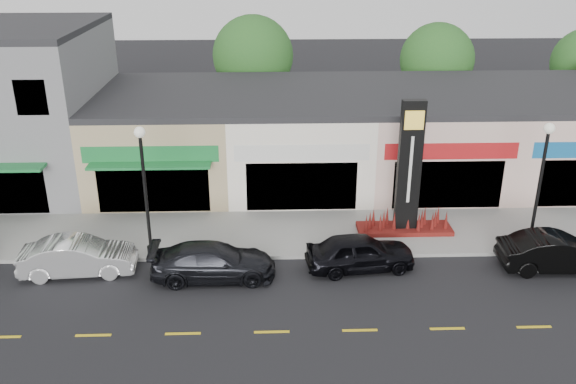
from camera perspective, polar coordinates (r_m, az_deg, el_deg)
The scene contains 16 objects.
ground at distance 23.85m, azimuth 5.73°, elevation -8.55°, with size 120.00×120.00×0.00m, color black.
sidewalk at distance 27.59m, azimuth 4.62°, elevation -3.71°, with size 52.00×4.30×0.15m, color gray.
curb at distance 25.61m, azimuth 5.15°, elevation -5.96°, with size 52.00×0.20×0.15m, color gray.
shop_beige at distance 33.62m, azimuth -11.20°, elevation 5.14°, with size 7.00×10.85×4.80m.
shop_cream at distance 33.21m, azimuth 0.85°, elevation 5.36°, with size 7.00×10.01×4.80m.
shop_pink_w at distance 34.24m, azimuth 12.69°, elevation 5.34°, with size 7.00×10.01×4.80m.
shop_pink_e at distance 36.61m, azimuth 23.40°, elevation 5.13°, with size 7.00×10.01×4.80m.
tree_rear_west at distance 40.31m, azimuth -3.29°, elevation 12.60°, with size 5.20×5.20×7.83m.
tree_rear_mid at distance 41.83m, azimuth 13.76°, elevation 11.91°, with size 4.80×4.80×7.29m.
lamp_west_near at distance 24.86m, azimuth -13.31°, elevation 1.22°, with size 0.44×0.44×5.47m.
lamp_east_near at distance 26.71m, azimuth 22.62°, elevation 1.56°, with size 0.44×0.44×5.47m.
pylon_sign at distance 27.04m, azimuth 11.13°, elevation 0.46°, with size 4.20×1.30×6.00m.
car_white_van at distance 25.46m, azimuth -19.05°, elevation -5.74°, with size 4.45×1.55×1.47m, color white.
car_dark_sedan at distance 23.98m, azimuth -7.01°, elevation -6.48°, with size 4.83×1.96×1.40m, color black.
car_black_sedan at distance 24.57m, azimuth 6.76°, elevation -5.61°, with size 4.32×1.74×1.47m, color black.
car_black_conv at distance 26.61m, azimuth 23.88°, elevation -5.19°, with size 4.55×1.59×1.50m, color black.
Camera 1 is at (-2.99, -20.16, 12.39)m, focal length 38.00 mm.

